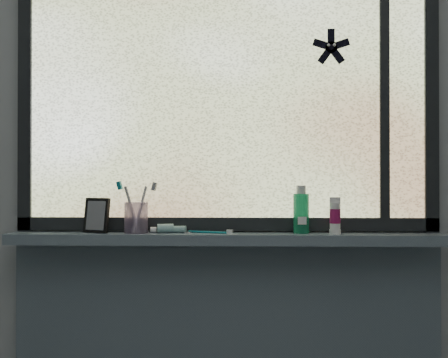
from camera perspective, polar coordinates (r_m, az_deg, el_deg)
wall_back at (r=1.93m, az=0.21°, el=0.83°), size 3.00×0.01×2.50m
windowsill at (r=1.87m, az=0.14°, el=-6.81°), size 1.62×0.14×0.04m
window_pane at (r=1.93m, az=0.19°, el=9.18°), size 1.50×0.01×1.00m
frame_bottom at (r=1.91m, az=0.18°, el=-5.16°), size 1.60×0.03×0.05m
frame_left at (r=2.10m, az=-21.71°, el=8.44°), size 0.05×0.03×1.10m
frame_right at (r=2.06m, az=22.56°, el=8.62°), size 0.05×0.03×1.10m
frame_mullion at (r=2.00m, az=17.82°, el=8.85°), size 0.03×0.03×1.00m
starfish_sticker at (r=1.99m, az=12.14°, el=14.49°), size 0.15×0.02×0.15m
vanity_mirror at (r=1.94m, az=-14.35°, el=-4.04°), size 0.12×0.09×0.13m
toothpaste_tube at (r=1.88m, az=-6.11°, el=-5.63°), size 0.19×0.06×0.03m
toothbrush_cup at (r=1.89m, az=-10.01°, el=-4.37°), size 0.10×0.10×0.11m
toothbrush_lying at (r=1.86m, az=-1.91°, el=-6.02°), size 0.18×0.07×0.01m
mouthwash_bottle at (r=1.88m, az=8.81°, el=-3.44°), size 0.06×0.06×0.15m
cream_tube at (r=1.87m, az=12.57°, el=-3.97°), size 0.05×0.05×0.10m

